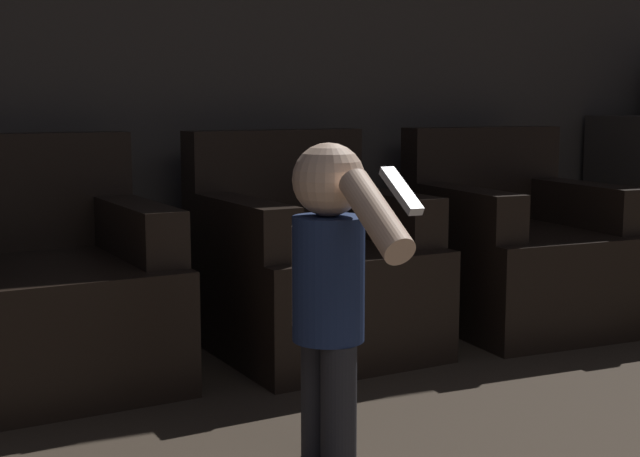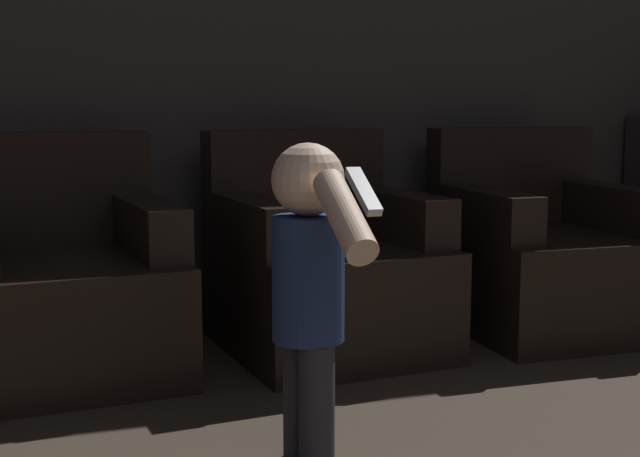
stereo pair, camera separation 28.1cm
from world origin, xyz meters
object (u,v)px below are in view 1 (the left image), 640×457
armchair_middle (308,272)px  armchair_right (517,254)px  person_toddler (330,279)px  armchair_left (48,293)px

armchair_middle → armchair_right: same height
armchair_middle → person_toddler: person_toddler is taller
armchair_middle → armchair_right: size_ratio=1.07×
armchair_right → person_toddler: size_ratio=0.99×
armchair_left → armchair_middle: size_ratio=1.00×
person_toddler → armchair_right: bearing=-58.5°
person_toddler → armchair_left: bearing=20.8°
person_toddler → armchair_middle: bearing=-27.1°
armchair_left → person_toddler: (0.61, -1.17, 0.22)m
armchair_right → person_toddler: 1.90m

